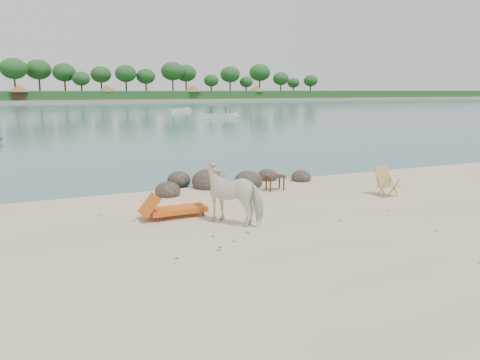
# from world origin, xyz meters

# --- Properties ---
(water) EXTENTS (400.00, 400.00, 0.00)m
(water) POSITION_xyz_m (0.00, 90.00, 0.00)
(water) COLOR #366D6D
(water) RESTS_ON ground
(far_shore) EXTENTS (420.00, 90.00, 1.40)m
(far_shore) POSITION_xyz_m (0.00, 170.00, 0.00)
(far_shore) COLOR tan
(far_shore) RESTS_ON ground
(far_scenery) EXTENTS (420.00, 18.00, 9.50)m
(far_scenery) POSITION_xyz_m (0.03, 136.70, 3.14)
(far_scenery) COLOR #1E4C1E
(far_scenery) RESTS_ON ground
(boulders) EXTENTS (6.19, 2.70, 0.89)m
(boulders) POSITION_xyz_m (0.68, 5.83, 0.17)
(boulders) COLOR #2E251E
(boulders) RESTS_ON ground
(cow) EXTENTS (1.82, 2.00, 1.58)m
(cow) POSITION_xyz_m (-0.80, 1.32, 0.79)
(cow) COLOR white
(cow) RESTS_ON ground
(side_table) EXTENTS (0.65, 0.42, 0.53)m
(side_table) POSITION_xyz_m (2.05, 4.35, 0.26)
(side_table) COLOR black
(side_table) RESTS_ON ground
(lounge_chair) EXTENTS (2.00, 0.78, 0.59)m
(lounge_chair) POSITION_xyz_m (-2.04, 2.40, 0.30)
(lounge_chair) COLOR #C85B17
(lounge_chair) RESTS_ON ground
(deck_chair) EXTENTS (0.62, 0.68, 0.96)m
(deck_chair) POSITION_xyz_m (5.03, 2.03, 0.48)
(deck_chair) COLOR tan
(deck_chair) RESTS_ON ground
(boat_mid) EXTENTS (5.33, 3.57, 2.63)m
(boat_mid) POSITION_xyz_m (16.27, 45.80, 1.32)
(boat_mid) COLOR silver
(boat_mid) RESTS_ON water
(boat_far) EXTENTS (5.08, 3.62, 0.60)m
(boat_far) POSITION_xyz_m (16.46, 63.51, 0.30)
(boat_far) COLOR silver
(boat_far) RESTS_ON water
(dead_leaves) EXTENTS (7.81, 7.05, 0.00)m
(dead_leaves) POSITION_xyz_m (-0.57, 0.29, 0.00)
(dead_leaves) COLOR brown
(dead_leaves) RESTS_ON ground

